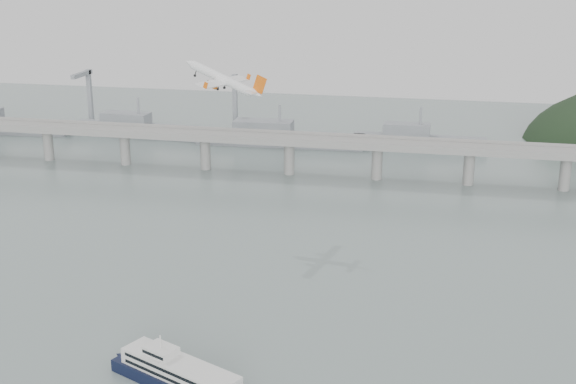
# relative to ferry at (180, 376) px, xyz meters

# --- Properties ---
(ground) EXTENTS (900.00, 900.00, 0.00)m
(ground) POSITION_rel_ferry_xyz_m (14.81, 27.19, -4.01)
(ground) COLOR slate
(ground) RESTS_ON ground
(bridge) EXTENTS (800.00, 22.00, 23.90)m
(bridge) POSITION_rel_ferry_xyz_m (13.66, 227.19, 13.63)
(bridge) COLOR gray
(bridge) RESTS_ON ground
(distant_fleet) EXTENTS (453.00, 60.90, 40.00)m
(distant_fleet) POSITION_rel_ferry_xyz_m (-140.55, 292.27, 2.21)
(distant_fleet) COLOR slate
(distant_fleet) RESTS_ON ground
(ferry) EXTENTS (73.45, 39.15, 14.80)m
(ferry) POSITION_rel_ferry_xyz_m (0.00, 0.00, 0.00)
(ferry) COLOR black
(ferry) RESTS_ON ground
(airliner) EXTENTS (40.59, 37.51, 16.47)m
(airliner) POSITION_rel_ferry_xyz_m (-24.35, 132.16, 65.06)
(airliner) COLOR white
(airliner) RESTS_ON ground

